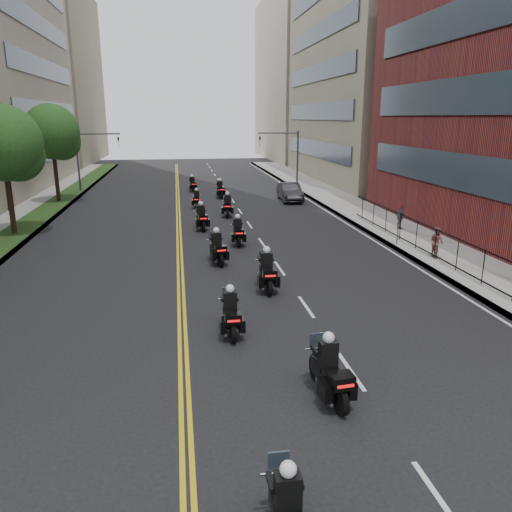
{
  "coord_description": "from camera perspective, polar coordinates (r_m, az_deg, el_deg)",
  "views": [
    {
      "loc": [
        -1.4,
        -7.09,
        6.91
      ],
      "look_at": [
        1.65,
        12.33,
        1.41
      ],
      "focal_mm": 35.0,
      "sensor_mm": 36.0,
      "label": 1
    }
  ],
  "objects": [
    {
      "name": "building_right_far",
      "position": [
        88.33,
        6.49,
        19.48
      ],
      "size": [
        15.0,
        28.0,
        26.0
      ],
      "primitive_type": "cube",
      "color": "#9E917F",
      "rests_on": "ground"
    },
    {
      "name": "pedestrian_c",
      "position": [
        32.35,
        16.17,
        4.34
      ],
      "size": [
        0.47,
        0.94,
        1.55
      ],
      "primitive_type": "imported",
      "rotation": [
        0.0,
        0.0,
        1.67
      ],
      "color": "#424149",
      "rests_on": "sidewalk_right"
    },
    {
      "name": "motorcycle_7",
      "position": [
        35.98,
        -3.27,
        5.66
      ],
      "size": [
        0.7,
        2.41,
        1.78
      ],
      "rotation": [
        0.0,
        0.0,
        -0.11
      ],
      "color": "black",
      "rests_on": "ground"
    },
    {
      "name": "building_left_far",
      "position": [
        87.76,
        -23.76,
        18.36
      ],
      "size": [
        16.0,
        28.0,
        26.0
      ],
      "primitive_type": "cube",
      "color": "gray",
      "rests_on": "ground"
    },
    {
      "name": "traffic_signal_right",
      "position": [
        50.4,
        3.71,
        11.93
      ],
      "size": [
        4.09,
        0.2,
        5.6
      ],
      "color": "#3F3F44",
      "rests_on": "ground"
    },
    {
      "name": "sidewalk_right",
      "position": [
        35.44,
        13.51,
        4.06
      ],
      "size": [
        4.0,
        90.0,
        0.15
      ],
      "primitive_type": "cube",
      "color": "gray",
      "rests_on": "ground"
    },
    {
      "name": "motorcycle_5",
      "position": [
        27.88,
        -2.08,
        2.68
      ],
      "size": [
        0.54,
        2.32,
        1.71
      ],
      "rotation": [
        0.0,
        0.0,
        -0.04
      ],
      "color": "black",
      "rests_on": "ground"
    },
    {
      "name": "building_right_tan",
      "position": [
        60.2,
        14.68,
        22.88
      ],
      "size": [
        15.11,
        28.0,
        30.0
      ],
      "color": "gray",
      "rests_on": "ground"
    },
    {
      "name": "motorcycle_2",
      "position": [
        16.45,
        -2.9,
        -6.75
      ],
      "size": [
        0.52,
        2.25,
        1.67
      ],
      "rotation": [
        0.0,
        0.0,
        -0.0
      ],
      "color": "black",
      "rests_on": "ground"
    },
    {
      "name": "motorcycle_6",
      "position": [
        31.79,
        -6.26,
        4.28
      ],
      "size": [
        0.66,
        2.45,
        1.81
      ],
      "rotation": [
        0.0,
        0.0,
        0.09
      ],
      "color": "black",
      "rests_on": "ground"
    },
    {
      "name": "traffic_signal_left",
      "position": [
        49.86,
        -18.66,
        11.13
      ],
      "size": [
        4.09,
        0.2,
        5.6
      ],
      "color": "#3F3F44",
      "rests_on": "ground"
    },
    {
      "name": "sidewalk_left",
      "position": [
        34.48,
        -26.65,
        2.51
      ],
      "size": [
        4.0,
        90.0,
        0.15
      ],
      "primitive_type": "cube",
      "color": "gray",
      "rests_on": "ground"
    },
    {
      "name": "grass_strip",
      "position": [
        34.22,
        -25.39,
        2.74
      ],
      "size": [
        2.0,
        90.0,
        0.04
      ],
      "primitive_type": "cube",
      "color": "black",
      "rests_on": "sidewalk_left"
    },
    {
      "name": "motorcycle_8",
      "position": [
        39.78,
        -6.8,
        6.39
      ],
      "size": [
        0.57,
        2.09,
        1.54
      ],
      "rotation": [
        0.0,
        0.0,
        -0.09
      ],
      "color": "black",
      "rests_on": "ground"
    },
    {
      "name": "parked_sedan",
      "position": [
        42.77,
        3.9,
        7.31
      ],
      "size": [
        1.73,
        4.61,
        1.51
      ],
      "primitive_type": "imported",
      "rotation": [
        0.0,
        0.0,
        -0.03
      ],
      "color": "black",
      "rests_on": "ground"
    },
    {
      "name": "motorcycle_4",
      "position": [
        24.36,
        -4.46,
        0.78
      ],
      "size": [
        0.72,
        2.37,
        1.75
      ],
      "rotation": [
        0.0,
        0.0,
        0.14
      ],
      "color": "black",
      "rests_on": "ground"
    },
    {
      "name": "pedestrian_b",
      "position": [
        26.35,
        19.94,
        1.52
      ],
      "size": [
        0.72,
        0.85,
        1.54
      ],
      "primitive_type": "imported",
      "rotation": [
        0.0,
        0.0,
        1.76
      ],
      "color": "#87514A",
      "rests_on": "sidewalk_right"
    },
    {
      "name": "iron_fence",
      "position": [
        23.55,
        23.24,
        -0.46
      ],
      "size": [
        0.05,
        28.0,
        1.5
      ],
      "color": "black",
      "rests_on": "sidewalk_right"
    },
    {
      "name": "motorcycle_3",
      "position": [
        20.54,
        1.26,
        -1.94
      ],
      "size": [
        0.58,
        2.47,
        1.82
      ],
      "rotation": [
        0.0,
        0.0,
        -0.04
      ],
      "color": "black",
      "rests_on": "ground"
    },
    {
      "name": "motorcycle_1",
      "position": [
        13.01,
        8.39,
        -13.11
      ],
      "size": [
        0.65,
        2.38,
        1.76
      ],
      "rotation": [
        0.0,
        0.0,
        0.09
      ],
      "color": "black",
      "rests_on": "ground"
    },
    {
      "name": "motorcycle_9",
      "position": [
        44.4,
        -4.1,
        7.51
      ],
      "size": [
        0.58,
        2.32,
        1.71
      ],
      "rotation": [
        0.0,
        0.0,
        0.06
      ],
      "color": "black",
      "rests_on": "ground"
    },
    {
      "name": "motorcycle_10",
      "position": [
        48.63,
        -7.28,
        8.08
      ],
      "size": [
        0.62,
        2.17,
        1.6
      ],
      "rotation": [
        0.0,
        0.0,
        0.11
      ],
      "color": "black",
      "rests_on": "ground"
    }
  ]
}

